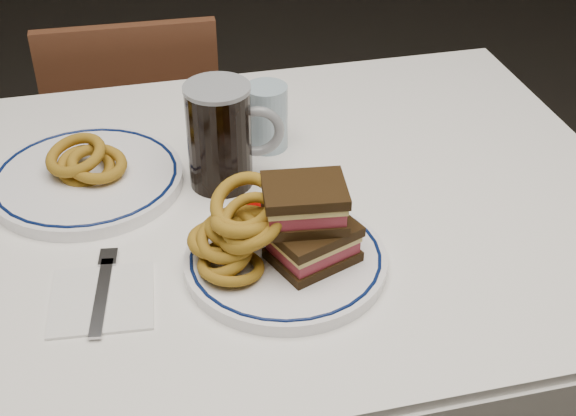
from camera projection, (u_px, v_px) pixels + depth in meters
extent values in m
cube|color=white|center=(219.00, 213.00, 1.21)|extent=(1.26, 0.86, 0.03)
cylinder|color=#4E2819|center=(440.00, 232.00, 1.80)|extent=(0.06, 0.06, 0.71)
cube|color=white|center=(186.00, 125.00, 1.60)|extent=(1.26, 0.01, 0.17)
cube|color=#4E2819|center=(141.00, 161.00, 1.99)|extent=(0.39, 0.39, 0.04)
cylinder|color=#4E2819|center=(203.00, 186.00, 2.26)|extent=(0.03, 0.03, 0.36)
cylinder|color=#4E2819|center=(217.00, 255.00, 2.01)|extent=(0.03, 0.03, 0.36)
cylinder|color=#4E2819|center=(87.00, 199.00, 2.21)|extent=(0.03, 0.03, 0.36)
cylinder|color=#4E2819|center=(87.00, 271.00, 1.96)|extent=(0.03, 0.03, 0.36)
cube|color=#4E2819|center=(134.00, 115.00, 1.73)|extent=(0.37, 0.04, 0.41)
cylinder|color=white|center=(286.00, 261.00, 1.08)|extent=(0.27, 0.27, 0.02)
torus|color=#091645|center=(285.00, 256.00, 1.07)|extent=(0.26, 0.26, 0.01)
cube|color=black|center=(313.00, 255.00, 1.06)|extent=(0.13, 0.12, 0.01)
cube|color=#A9313D|center=(313.00, 245.00, 1.05)|extent=(0.12, 0.11, 0.02)
cube|color=#E0C264|center=(313.00, 237.00, 1.04)|extent=(0.12, 0.11, 0.01)
cube|color=black|center=(313.00, 230.00, 1.04)|extent=(0.13, 0.12, 0.01)
cube|color=black|center=(304.00, 216.00, 1.04)|extent=(0.12, 0.10, 0.01)
cube|color=#A9313D|center=(304.00, 206.00, 1.03)|extent=(0.11, 0.09, 0.02)
cube|color=#E0C264|center=(304.00, 198.00, 1.02)|extent=(0.11, 0.09, 0.01)
cube|color=black|center=(305.00, 190.00, 1.02)|extent=(0.12, 0.10, 0.01)
torus|color=brown|center=(231.00, 267.00, 1.04)|extent=(0.09, 0.09, 0.03)
torus|color=brown|center=(225.00, 257.00, 1.04)|extent=(0.08, 0.08, 0.05)
torus|color=brown|center=(217.00, 240.00, 1.05)|extent=(0.08, 0.08, 0.02)
torus|color=brown|center=(236.00, 231.00, 1.05)|extent=(0.09, 0.09, 0.04)
torus|color=brown|center=(229.00, 236.00, 1.03)|extent=(0.09, 0.09, 0.06)
torus|color=brown|center=(249.00, 230.00, 1.02)|extent=(0.09, 0.09, 0.06)
torus|color=brown|center=(243.00, 222.00, 1.02)|extent=(0.09, 0.09, 0.04)
torus|color=brown|center=(251.00, 221.00, 1.01)|extent=(0.09, 0.08, 0.07)
torus|color=brown|center=(245.00, 203.00, 1.03)|extent=(0.10, 0.09, 0.07)
cylinder|color=silver|center=(248.00, 217.00, 1.12)|extent=(0.05, 0.05, 0.03)
cylinder|color=#830502|center=(248.00, 211.00, 1.11)|extent=(0.04, 0.04, 0.01)
cylinder|color=black|center=(219.00, 137.00, 1.20)|extent=(0.10, 0.10, 0.16)
cylinder|color=gray|center=(217.00, 88.00, 1.16)|extent=(0.10, 0.10, 0.01)
torus|color=gray|center=(257.00, 132.00, 1.20)|extent=(0.09, 0.03, 0.08)
cylinder|color=#95B0C1|center=(267.00, 117.00, 1.31)|extent=(0.07, 0.07, 0.11)
cylinder|color=white|center=(87.00, 180.00, 1.24)|extent=(0.29, 0.29, 0.02)
torus|color=#091645|center=(86.00, 174.00, 1.23)|extent=(0.28, 0.28, 0.01)
torus|color=brown|center=(86.00, 167.00, 1.23)|extent=(0.09, 0.09, 0.05)
torus|color=brown|center=(97.00, 164.00, 1.22)|extent=(0.09, 0.09, 0.04)
torus|color=brown|center=(76.00, 155.00, 1.22)|extent=(0.10, 0.10, 0.05)
cube|color=white|center=(102.00, 299.00, 1.02)|extent=(0.14, 0.14, 0.00)
cube|color=#ADADB2|center=(102.00, 297.00, 1.02)|extent=(0.04, 0.15, 0.00)
cube|color=#ADADB2|center=(108.00, 257.00, 1.09)|extent=(0.03, 0.04, 0.00)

